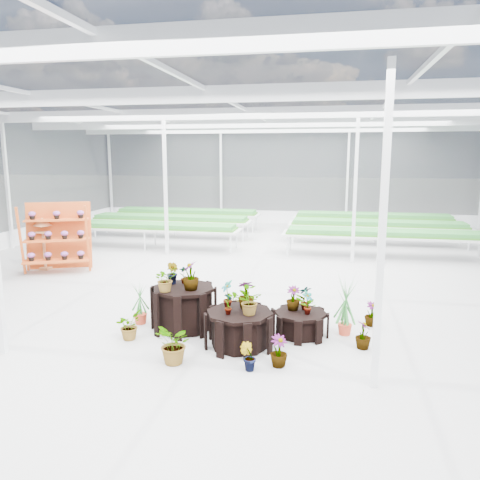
% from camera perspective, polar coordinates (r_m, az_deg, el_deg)
% --- Properties ---
extents(ground_plane, '(24.00, 24.00, 0.00)m').
position_cam_1_polar(ground_plane, '(11.22, -1.29, -6.63)').
color(ground_plane, gray).
rests_on(ground_plane, ground).
extents(greenhouse_shell, '(18.00, 24.00, 4.50)m').
position_cam_1_polar(greenhouse_shell, '(10.78, -1.34, 4.89)').
color(greenhouse_shell, white).
rests_on(greenhouse_shell, ground).
extents(steel_frame, '(18.00, 24.00, 4.50)m').
position_cam_1_polar(steel_frame, '(10.78, -1.34, 4.89)').
color(steel_frame, silver).
rests_on(steel_frame, ground).
extents(nursery_benches, '(16.00, 7.00, 0.84)m').
position_cam_1_polar(nursery_benches, '(18.06, 3.61, 1.24)').
color(nursery_benches, silver).
rests_on(nursery_benches, ground).
extents(plinth_tall, '(1.36, 1.36, 0.83)m').
position_cam_1_polar(plinth_tall, '(9.02, -6.86, -8.23)').
color(plinth_tall, black).
rests_on(plinth_tall, ground).
extents(plinth_mid, '(1.55, 1.55, 0.63)m').
position_cam_1_polar(plinth_mid, '(8.22, -0.03, -10.77)').
color(plinth_mid, black).
rests_on(plinth_mid, ground).
extents(plinth_low, '(1.01, 1.01, 0.45)m').
position_cam_1_polar(plinth_low, '(8.79, 7.38, -10.07)').
color(plinth_low, black).
rests_on(plinth_low, ground).
extents(shelf_rack, '(2.07, 1.61, 1.94)m').
position_cam_1_polar(shelf_rack, '(14.13, -21.42, 0.25)').
color(shelf_rack, '#BC4A1A').
rests_on(shelf_rack, ground).
extents(bird_table, '(0.48, 0.48, 1.52)m').
position_cam_1_polar(bird_table, '(14.56, -22.79, -0.42)').
color(bird_table, tan).
rests_on(bird_table, ground).
extents(nursery_plants, '(4.84, 3.34, 1.37)m').
position_cam_1_polar(nursery_plants, '(8.76, -1.50, -8.27)').
color(nursery_plants, '#307935').
rests_on(nursery_plants, ground).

